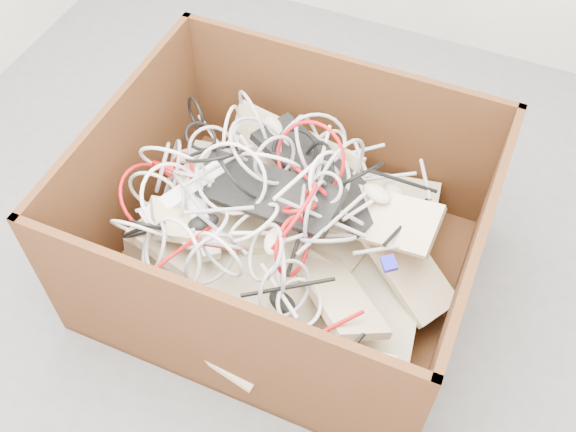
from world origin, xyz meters
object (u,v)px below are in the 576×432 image
at_px(cardboard_box, 281,246).
at_px(vga_plug, 389,263).
at_px(power_strip_left, 183,194).
at_px(power_strip_right, 200,216).

xyz_separation_m(cardboard_box, vga_plug, (0.37, -0.07, 0.22)).
height_order(power_strip_left, power_strip_right, power_strip_left).
xyz_separation_m(power_strip_right, vga_plug, (0.60, 0.03, 0.05)).
bearing_deg(power_strip_left, cardboard_box, -43.69).
relative_size(power_strip_left, power_strip_right, 0.99).
distance_m(cardboard_box, power_strip_left, 0.37).
bearing_deg(cardboard_box, power_strip_left, -167.89).
distance_m(power_strip_left, vga_plug, 0.68).
distance_m(cardboard_box, vga_plug, 0.44).
bearing_deg(power_strip_left, power_strip_right, -82.91).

